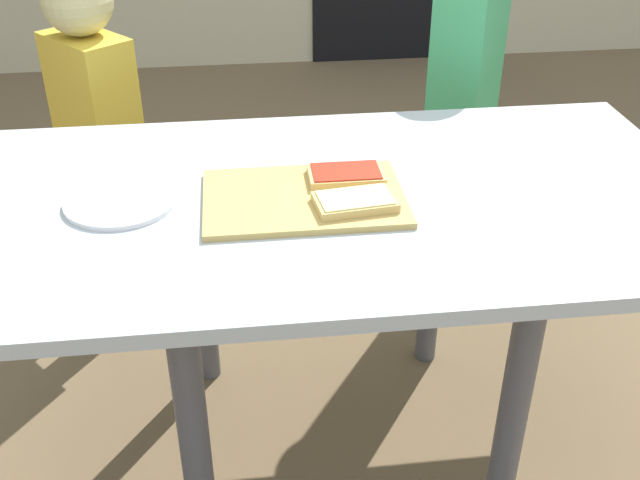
{
  "coord_description": "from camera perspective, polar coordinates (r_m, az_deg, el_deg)",
  "views": [
    {
      "loc": [
        -0.19,
        -1.29,
        1.39
      ],
      "look_at": [
        -0.03,
        0.0,
        0.59
      ],
      "focal_mm": 42.57,
      "sensor_mm": 36.0,
      "label": 1
    }
  ],
  "objects": [
    {
      "name": "child_right",
      "position": [
        2.19,
        10.76,
        10.72
      ],
      "size": [
        0.25,
        0.28,
        1.09
      ],
      "color": "#2F4840",
      "rests_on": "ground"
    },
    {
      "name": "ground_plane",
      "position": [
        1.91,
        1.03,
        -15.14
      ],
      "size": [
        16.0,
        16.0,
        0.0
      ],
      "primitive_type": "plane",
      "color": "brown"
    },
    {
      "name": "pizza_slice_near_right",
      "position": [
        1.41,
        2.64,
        2.91
      ],
      "size": [
        0.16,
        0.11,
        0.02
      ],
      "color": "tan",
      "rests_on": "cutting_board"
    },
    {
      "name": "child_left",
      "position": [
        2.16,
        -16.4,
        8.46
      ],
      "size": [
        0.26,
        0.27,
        1.0
      ],
      "color": "#224B5D",
      "rests_on": "ground"
    },
    {
      "name": "dining_table",
      "position": [
        1.52,
        1.25,
        0.74
      ],
      "size": [
        1.47,
        0.79,
        0.69
      ],
      "color": "#ADB7BC",
      "rests_on": "ground"
    },
    {
      "name": "pizza_slice_far_right",
      "position": [
        1.5,
        1.96,
        4.92
      ],
      "size": [
        0.15,
        0.09,
        0.02
      ],
      "color": "tan",
      "rests_on": "cutting_board"
    },
    {
      "name": "plate_white_left",
      "position": [
        1.49,
        -14.75,
        2.86
      ],
      "size": [
        0.21,
        0.21,
        0.01
      ],
      "primitive_type": "cylinder",
      "color": "silver",
      "rests_on": "dining_table"
    },
    {
      "name": "cutting_board",
      "position": [
        1.45,
        -1.21,
        3.18
      ],
      "size": [
        0.38,
        0.26,
        0.01
      ],
      "primitive_type": "cube",
      "color": "tan",
      "rests_on": "dining_table"
    }
  ]
}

